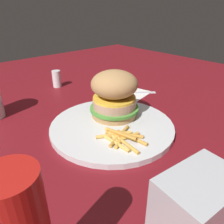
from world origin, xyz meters
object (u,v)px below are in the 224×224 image
Objects in this scene: fork at (128,92)px; fries_pile at (122,137)px; sandwich at (114,94)px; plate at (112,126)px; napkin_dispenser at (195,213)px; salt_shaker at (57,79)px; napkin at (128,93)px.

fries_pile is at bearing 41.65° from fork.
fries_pile is (0.06, 0.09, -0.05)m from sandwich.
plate is 1.87× the size of fork.
napkin_dispenser is 1.78× the size of salt_shaker.
napkin is at bearing 59.82° from napkin_dispenser.
plate is at bearing 74.39° from napkin_dispenser.
salt_shaker is (-0.07, -0.39, 0.01)m from fries_pile.
fries_pile is at bearing 74.77° from napkin_dispenser.
salt_shaker is at bearing -92.67° from sandwich.
sandwich is 1.17× the size of napkin_dispenser.
plate is 2.38× the size of sandwich.
napkin_dispenser is at bearing 63.81° from sandwich.
salt_shaker is at bearing -56.54° from napkin.
salt_shaker reaches higher than fork.
sandwich is 0.19m from fork.
napkin_dispenser is at bearing 52.80° from napkin.
salt_shaker reaches higher than plate.
napkin is (-0.15, -0.10, -0.07)m from sandwich.
sandwich is 1.10× the size of fries_pile.
fork is (-0.18, -0.13, -0.00)m from plate.
napkin is (-0.21, -0.18, -0.02)m from fries_pile.
plate is 0.22m from fork.
sandwich is 0.12m from fries_pile.
sandwich is at bearing 70.83° from napkin_dispenser.
napkin_dispenser reaches higher than salt_shaker.
sandwich is 1.05× the size of napkin.
plate is at bearing 81.84° from salt_shaker.
sandwich reaches higher than napkin.
sandwich is at bearing 33.46° from fork.
napkin_dispenser is (0.14, 0.28, -0.02)m from sandwich.
sandwich is 0.78× the size of fork.
napkin is at bearing 142.11° from fork.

